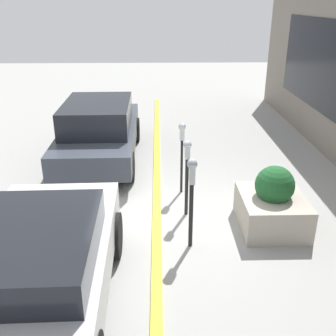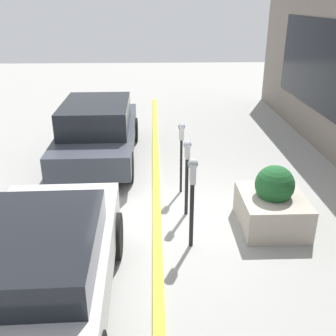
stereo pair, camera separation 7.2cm
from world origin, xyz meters
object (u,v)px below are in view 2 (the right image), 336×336
object	(u,v)px
parking_meter_middle	(181,141)
planter_box	(272,204)
parked_car_front	(38,267)
parked_car_middle	(98,130)
parking_meter_second	(187,164)
parking_meter_nearest	(192,186)

from	to	relation	value
parking_meter_middle	planter_box	world-z (taller)	parking_meter_middle
parked_car_front	parked_car_middle	world-z (taller)	parked_car_middle
parking_meter_second	parking_meter_middle	distance (m)	0.96
planter_box	parked_car_front	bearing A→B (deg)	119.92
parked_car_middle	planter_box	bearing A→B (deg)	-134.58
parking_meter_second	planter_box	size ratio (longest dim) A/B	1.15
parking_meter_nearest	parking_meter_second	distance (m)	1.07
parking_meter_nearest	parking_meter_second	xyz separation A→B (m)	(1.07, -0.00, -0.06)
parking_meter_middle	parking_meter_second	bearing A→B (deg)	-177.61
planter_box	parked_car_middle	bearing A→B (deg)	46.24
parking_meter_middle	planter_box	xyz separation A→B (m)	(-1.45, -1.55, -0.71)
parking_meter_second	parked_car_middle	bearing A→B (deg)	34.95
parking_meter_second	parking_meter_middle	bearing A→B (deg)	2.39
parking_meter_nearest	parked_car_front	xyz separation A→B (m)	(-1.49, 2.08, -0.37)
parking_meter_middle	parked_car_middle	distance (m)	2.79
parking_meter_middle	parking_meter_nearest	bearing A→B (deg)	-178.96
planter_box	parked_car_front	xyz separation A→B (m)	(-2.07, 3.60, 0.30)
parked_car_front	parked_car_middle	bearing A→B (deg)	-2.08
parking_meter_nearest	planter_box	size ratio (longest dim) A/B	1.21
parking_meter_nearest	parking_meter_middle	distance (m)	2.03
parking_meter_second	parking_meter_middle	size ratio (longest dim) A/B	0.97
parking_meter_second	parked_car_front	size ratio (longest dim) A/B	0.38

